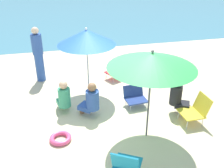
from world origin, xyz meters
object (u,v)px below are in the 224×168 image
object	(u,v)px
beach_chair_a	(196,109)
beach_chair_b	(116,70)
person_c	(38,54)
person_d	(91,100)
person_b	(178,96)
beach_chair_c	(126,163)
person_a	(64,97)
swim_ring	(60,138)
umbrella_blue	(86,37)
umbrella_green	(152,60)
beach_chair_d	(135,96)

from	to	relation	value
beach_chair_a	beach_chair_b	world-z (taller)	beach_chair_a
person_c	person_d	bearing A→B (deg)	-48.46
person_b	beach_chair_c	bearing A→B (deg)	-106.65
beach_chair_c	person_a	distance (m)	2.65
beach_chair_c	person_d	size ratio (longest dim) A/B	0.74
beach_chair_b	person_d	bearing A→B (deg)	34.29
beach_chair_a	beach_chair_b	bearing A→B (deg)	-67.01
beach_chair_a	person_d	bearing A→B (deg)	-19.87
beach_chair_c	person_d	xyz separation A→B (m)	(-0.30, 2.15, 0.09)
swim_ring	person_a	bearing A→B (deg)	81.01
person_c	person_d	world-z (taller)	person_c
umbrella_blue	person_b	world-z (taller)	umbrella_blue
beach_chair_c	swim_ring	xyz separation A→B (m)	(-1.11, 1.36, -0.32)
person_b	person_c	world-z (taller)	person_c
beach_chair_b	person_c	bearing A→B (deg)	-36.12
beach_chair_c	person_d	bearing A→B (deg)	37.73
person_a	swim_ring	distance (m)	1.20
beach_chair_a	person_b	bearing A→B (deg)	-62.71
beach_chair_b	person_c	distance (m)	2.50
umbrella_green	beach_chair_c	world-z (taller)	umbrella_green
beach_chair_d	person_d	size ratio (longest dim) A/B	0.63
umbrella_blue	swim_ring	world-z (taller)	umbrella_blue
person_a	person_d	world-z (taller)	person_d
umbrella_green	person_d	xyz separation A→B (m)	(-1.09, 1.04, -1.35)
umbrella_green	person_b	bearing A→B (deg)	33.96
umbrella_green	beach_chair_b	world-z (taller)	umbrella_green
umbrella_blue	beach_chair_d	distance (m)	2.02
person_b	swim_ring	xyz separation A→B (m)	(-2.96, -0.46, -0.44)
person_b	person_d	size ratio (longest dim) A/B	1.04
person_a	person_b	distance (m)	2.86
umbrella_blue	beach_chair_a	distance (m)	3.31
beach_chair_b	beach_chair_c	bearing A→B (deg)	52.51
person_a	umbrella_green	bearing A→B (deg)	-139.82
umbrella_green	person_d	world-z (taller)	umbrella_green
umbrella_green	swim_ring	distance (m)	2.61
umbrella_blue	person_a	size ratio (longest dim) A/B	2.15
umbrella_green	umbrella_blue	xyz separation A→B (m)	(-0.98, 2.18, -0.11)
beach_chair_a	person_a	xyz separation A→B (m)	(-3.04, 1.13, 0.09)
beach_chair_a	person_d	xyz separation A→B (m)	(-2.41, 0.80, 0.11)
beach_chair_d	person_a	size ratio (longest dim) A/B	0.65
umbrella_blue	beach_chair_b	world-z (taller)	umbrella_blue
umbrella_blue	beach_chair_d	world-z (taller)	umbrella_blue
beach_chair_b	beach_chair_d	bearing A→B (deg)	66.84
umbrella_green	swim_ring	world-z (taller)	umbrella_green
person_b	beach_chair_a	bearing A→B (deg)	-32.52
beach_chair_b	beach_chair_d	size ratio (longest dim) A/B	1.16
umbrella_green	person_d	distance (m)	2.02
umbrella_green	beach_chair_a	size ratio (longest dim) A/B	2.92
beach_chair_d	beach_chair_c	bearing A→B (deg)	-25.91
beach_chair_a	swim_ring	distance (m)	3.23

